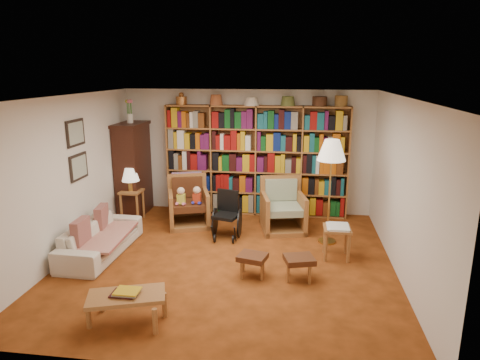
% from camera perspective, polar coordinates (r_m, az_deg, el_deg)
% --- Properties ---
extents(floor, '(5.00, 5.00, 0.00)m').
position_cam_1_polar(floor, '(6.74, -1.68, -10.71)').
color(floor, '#904216').
rests_on(floor, ground).
extents(ceiling, '(5.00, 5.00, 0.00)m').
position_cam_1_polar(ceiling, '(6.11, -1.85, 11.03)').
color(ceiling, white).
rests_on(ceiling, wall_back).
extents(wall_back, '(5.00, 0.00, 5.00)m').
position_cam_1_polar(wall_back, '(8.73, 0.97, 3.78)').
color(wall_back, silver).
rests_on(wall_back, floor).
extents(wall_front, '(5.00, 0.00, 5.00)m').
position_cam_1_polar(wall_front, '(4.00, -7.81, -9.46)').
color(wall_front, silver).
rests_on(wall_front, floor).
extents(wall_left, '(0.00, 5.00, 5.00)m').
position_cam_1_polar(wall_left, '(7.16, -21.91, 0.35)').
color(wall_left, silver).
rests_on(wall_left, floor).
extents(wall_right, '(0.00, 5.00, 5.00)m').
position_cam_1_polar(wall_right, '(6.40, 20.90, -1.13)').
color(wall_right, silver).
rests_on(wall_right, floor).
extents(bookshelf, '(3.60, 0.30, 2.42)m').
position_cam_1_polar(bookshelf, '(8.55, 2.17, 3.01)').
color(bookshelf, '#A46B32').
rests_on(bookshelf, floor).
extents(curio_cabinet, '(0.50, 0.95, 2.40)m').
position_cam_1_polar(curio_cabinet, '(8.87, -14.06, 1.56)').
color(curio_cabinet, '#361A0E').
rests_on(curio_cabinet, floor).
extents(framed_pictures, '(0.03, 0.52, 0.97)m').
position_cam_1_polar(framed_pictures, '(7.33, -20.90, 3.76)').
color(framed_pictures, black).
rests_on(framed_pictures, wall_left).
extents(sofa, '(1.79, 0.73, 0.52)m').
position_cam_1_polar(sofa, '(7.23, -18.08, -7.42)').
color(sofa, beige).
rests_on(sofa, floor).
extents(sofa_throw, '(0.77, 1.36, 0.04)m').
position_cam_1_polar(sofa_throw, '(7.20, -17.75, -7.15)').
color(sofa_throw, beige).
rests_on(sofa_throw, sofa).
extents(cushion_left, '(0.18, 0.41, 0.40)m').
position_cam_1_polar(cushion_left, '(7.52, -17.94, -5.02)').
color(cushion_left, maroon).
rests_on(cushion_left, sofa).
extents(cushion_right, '(0.14, 0.41, 0.41)m').
position_cam_1_polar(cushion_right, '(6.93, -20.42, -6.88)').
color(cushion_right, maroon).
rests_on(cushion_right, sofa).
extents(side_table_lamp, '(0.41, 0.41, 0.60)m').
position_cam_1_polar(side_table_lamp, '(8.59, -14.22, -2.41)').
color(side_table_lamp, '#A46B32').
rests_on(side_table_lamp, floor).
extents(table_lamp, '(0.33, 0.33, 0.45)m').
position_cam_1_polar(table_lamp, '(8.47, -14.41, 0.63)').
color(table_lamp, '#B98B3B').
rests_on(table_lamp, side_table_lamp).
extents(armchair_leather, '(0.98, 0.99, 0.95)m').
position_cam_1_polar(armchair_leather, '(8.22, -6.68, -3.21)').
color(armchair_leather, '#A46B32').
rests_on(armchair_leather, floor).
extents(armchair_sage, '(0.93, 0.95, 0.95)m').
position_cam_1_polar(armchair_sage, '(7.96, 5.80, -3.95)').
color(armchair_sage, '#A46B32').
rests_on(armchair_sage, floor).
extents(wheelchair, '(0.49, 0.66, 0.82)m').
position_cam_1_polar(wheelchair, '(7.56, -1.74, -4.80)').
color(wheelchair, black).
rests_on(wheelchair, floor).
extents(floor_lamp, '(0.47, 0.47, 1.78)m').
position_cam_1_polar(floor_lamp, '(7.12, 12.10, 3.35)').
color(floor_lamp, '#B98B3B').
rests_on(floor_lamp, floor).
extents(side_table_papers, '(0.42, 0.42, 0.53)m').
position_cam_1_polar(side_table_papers, '(6.85, 12.80, -6.90)').
color(side_table_papers, '#A46B32').
rests_on(side_table_papers, floor).
extents(footstool_a, '(0.46, 0.41, 0.33)m').
position_cam_1_polar(footstool_a, '(6.17, 1.67, -10.43)').
color(footstool_a, '#4A2413').
rests_on(footstool_a, floor).
extents(footstool_b, '(0.48, 0.44, 0.34)m').
position_cam_1_polar(footstool_b, '(6.13, 7.90, -10.65)').
color(footstool_b, '#4A2413').
rests_on(footstool_b, floor).
extents(coffee_table, '(0.97, 0.69, 0.41)m').
position_cam_1_polar(coffee_table, '(5.28, -14.90, -14.98)').
color(coffee_table, '#A46B32').
rests_on(coffee_table, floor).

